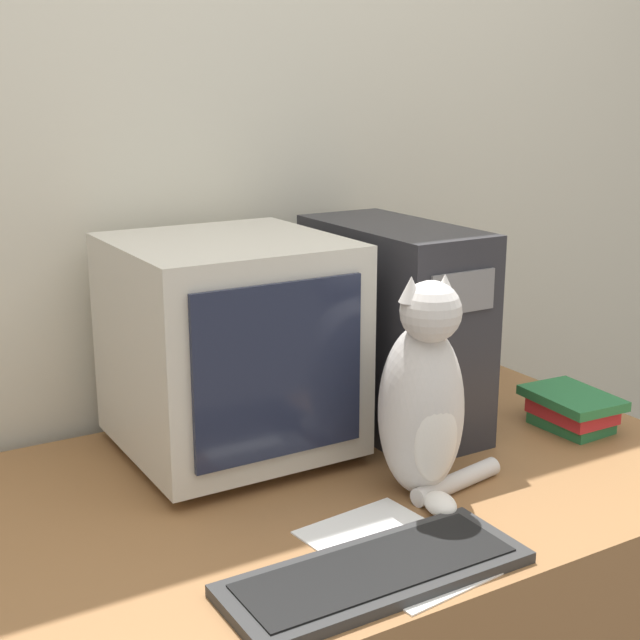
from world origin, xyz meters
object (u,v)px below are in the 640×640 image
Objects in this scene: keyboard at (376,573)px; book_stack at (572,409)px; pen at (259,588)px; crt_monitor at (229,345)px; cat at (424,401)px; computer_tower at (392,326)px.

book_stack is at bearing 22.14° from keyboard.
book_stack is (0.70, 0.28, 0.03)m from keyboard.
keyboard reaches higher than pen.
cat is (0.21, -0.35, -0.05)m from crt_monitor.
cat is 1.98× the size of book_stack.
crt_monitor is 0.37m from computer_tower.
keyboard is 3.77× the size of pen.
keyboard is at bearing -92.07° from crt_monitor.
book_stack is 1.63× the size of pen.
cat is at bearing 40.09° from keyboard.
cat is at bearing 18.63° from pen.
keyboard is at bearing -127.07° from computer_tower.
book_stack is at bearing -20.77° from crt_monitor.
pen is at bearing -148.55° from cat.
computer_tower is 0.95× the size of keyboard.
pen is at bearing -140.86° from computer_tower.
crt_monitor is 1.06× the size of cat.
cat is 0.49m from book_stack.
crt_monitor is at bearing 174.55° from computer_tower.
pen is (-0.55, -0.45, -0.21)m from computer_tower.
keyboard is at bearing -20.43° from pen.
computer_tower is 2.19× the size of book_stack.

